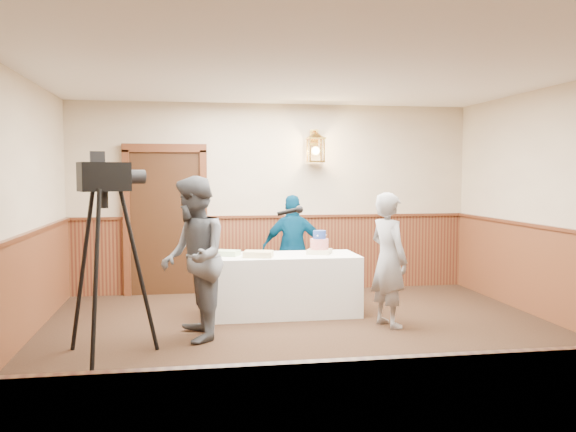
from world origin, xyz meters
The scene contains 10 objects.
ground centered at (0.00, 0.00, 0.00)m, with size 7.00×7.00×0.00m, color black.
room_shell centered at (-0.05, 0.45, 1.52)m, with size 6.02×7.02×2.81m.
display_table centered at (-0.08, 1.90, 0.38)m, with size 1.80×0.80×0.75m, color white.
tiered_cake centered at (0.36, 1.93, 0.87)m, with size 0.38×0.38×0.29m.
sheet_cake_yellow centered at (-0.44, 1.76, 0.79)m, with size 0.34×0.26×0.07m, color #F8D394.
sheet_cake_green centered at (-0.80, 1.94, 0.78)m, with size 0.28×0.22×0.06m, color #A6D898.
interviewer centered at (-1.23, 0.90, 0.87)m, with size 1.54×0.91×1.74m.
baker centered at (0.99, 1.11, 0.77)m, with size 0.56×0.37×1.55m, color gray.
assistant_p centered at (0.15, 2.62, 0.74)m, with size 0.86×0.36×1.47m, color #022F4D.
tv_camera_rig centered at (-2.06, 0.40, 0.84)m, with size 0.73×0.68×1.87m.
Camera 1 is at (-1.29, -5.55, 1.76)m, focal length 38.00 mm.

